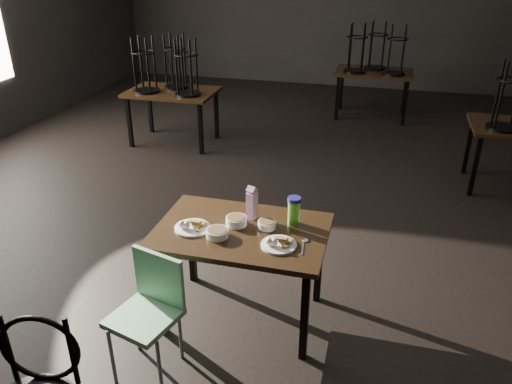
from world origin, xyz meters
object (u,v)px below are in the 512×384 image
(main_table, at_px, (241,239))
(water_bottle, at_px, (294,211))
(juice_carton, at_px, (252,204))
(school_chair, at_px, (150,305))

(main_table, distance_m, water_bottle, 0.42)
(main_table, relative_size, juice_carton, 4.69)
(water_bottle, bearing_deg, juice_carton, 178.54)
(juice_carton, distance_m, water_bottle, 0.31)
(juice_carton, distance_m, school_chair, 1.00)
(juice_carton, xyz_separation_m, school_chair, (-0.45, -0.81, -0.37))
(main_table, height_order, water_bottle, water_bottle)
(main_table, xyz_separation_m, water_bottle, (0.34, 0.17, 0.19))
(main_table, distance_m, juice_carton, 0.26)
(juice_carton, bearing_deg, main_table, -99.51)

